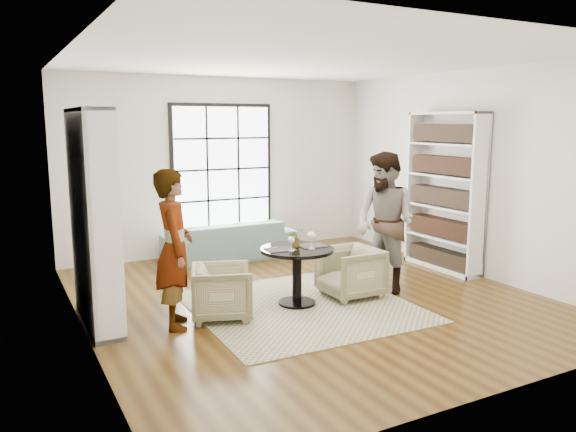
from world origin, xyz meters
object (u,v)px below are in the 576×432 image
wine_glass_left (291,240)px  wine_glass_right (312,236)px  sofa (230,240)px  person_right (385,223)px  person_left (174,249)px  armchair_right (350,272)px  flower_centerpiece (296,238)px  pedestal_table (297,264)px  armchair_left (222,292)px

wine_glass_left → wine_glass_right: 0.28m
sofa → person_right: 2.96m
sofa → wine_glass_right: (-0.03, -2.74, 0.56)m
person_left → person_right: (2.86, -0.03, 0.05)m
person_right → wine_glass_left: 1.46m
armchair_right → flower_centerpiece: (-0.75, 0.10, 0.51)m
pedestal_table → person_right: 1.38m
person_left → wine_glass_right: size_ratio=8.24×
sofa → person_left: 3.19m
wine_glass_right → armchair_left: bearing=174.3°
pedestal_table → armchair_right: bearing=-2.7°
armchair_left → wine_glass_left: wine_glass_left is taller
wine_glass_left → flower_centerpiece: (0.16, 0.18, -0.01)m
person_left → pedestal_table: bearing=-75.6°
armchair_right → person_right: (0.55, 0.00, 0.61)m
armchair_left → person_right: 2.39m
person_right → armchair_left: bearing=-101.9°
person_right → wine_glass_right: 1.19m
pedestal_table → wine_glass_right: size_ratio=4.24×
pedestal_table → person_right: person_right is taller
armchair_left → person_right: bearing=-71.1°
person_right → wine_glass_right: bearing=-97.1°
armchair_right → person_left: person_left is taller
wine_glass_left → flower_centerpiece: size_ratio=0.78×
armchair_right → wine_glass_right: (-0.63, -0.08, 0.55)m
flower_centerpiece → pedestal_table: bearing=-103.2°
person_right → flower_centerpiece: (-1.30, 0.10, -0.09)m
armchair_left → wine_glass_left: size_ratio=3.79×
armchair_left → armchair_right: armchair_right is taller
armchair_left → wine_glass_right: bearing=-76.2°
armchair_left → person_left: person_left is taller
person_right → wine_glass_left: bearing=-98.1°
pedestal_table → armchair_right: pedestal_table is taller
armchair_right → wine_glass_right: 0.84m
pedestal_table → sofa: (0.17, 2.62, -0.21)m
armchair_right → person_right: size_ratio=0.38×
armchair_right → sofa: bearing=-166.7°
flower_centerpiece → wine_glass_right: bearing=-57.3°
person_left → wine_glass_left: person_left is taller
person_left → flower_centerpiece: 1.56m
wine_glass_right → pedestal_table: bearing=138.1°
pedestal_table → armchair_left: size_ratio=1.32×
wine_glass_left → wine_glass_right: bearing=-1.3°
pedestal_table → person_left: person_left is taller
wine_glass_left → armchair_right: bearing=4.9°
armchair_left → person_right: person_right is taller
pedestal_table → sofa: pedestal_table is taller
person_left → person_right: bearing=-76.5°
pedestal_table → person_left: (-1.54, -0.01, 0.35)m
sofa → flower_centerpiece: size_ratio=9.22×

